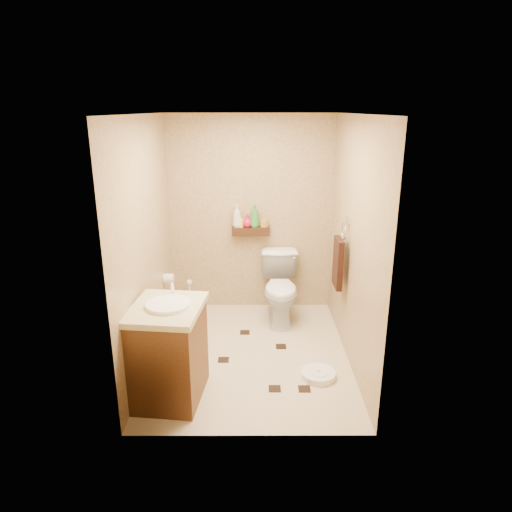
{
  "coord_description": "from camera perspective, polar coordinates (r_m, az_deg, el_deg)",
  "views": [
    {
      "loc": [
        0.05,
        -4.22,
        2.45
      ],
      "look_at": [
        0.06,
        0.25,
        1.0
      ],
      "focal_mm": 32.0,
      "sensor_mm": 36.0,
      "label": 1
    }
  ],
  "objects": [
    {
      "name": "wall_front",
      "position": [
        3.22,
        -0.98,
        -4.81
      ],
      "size": [
        2.0,
        0.04,
        2.4
      ],
      "primitive_type": "cube",
      "color": "tan",
      "rests_on": "ground"
    },
    {
      "name": "bathroom_scale",
      "position": [
        4.53,
        7.79,
        -14.44
      ],
      "size": [
        0.38,
        0.38,
        0.07
      ],
      "rotation": [
        0.0,
        0.0,
        -0.18
      ],
      "color": "white",
      "rests_on": "ground"
    },
    {
      "name": "towel_ring",
      "position": [
        4.79,
        10.27,
        -0.58
      ],
      "size": [
        0.12,
        0.3,
        0.76
      ],
      "color": "silver",
      "rests_on": "wall_right"
    },
    {
      "name": "bottle_d",
      "position": [
        5.53,
        -0.18,
        5.02
      ],
      "size": [
        0.11,
        0.11,
        0.27
      ],
      "primitive_type": "imported",
      "rotation": [
        0.0,
        0.0,
        3.07
      ],
      "color": "#2E8B2E",
      "rests_on": "wall_shelf"
    },
    {
      "name": "wall_back",
      "position": [
        5.61,
        -0.63,
        5.13
      ],
      "size": [
        2.0,
        0.04,
        2.4
      ],
      "primitive_type": "cube",
      "color": "tan",
      "rests_on": "ground"
    },
    {
      "name": "wall_right",
      "position": [
        4.5,
        12.08,
        1.49
      ],
      "size": [
        0.04,
        2.5,
        2.4
      ],
      "primitive_type": "cube",
      "color": "tan",
      "rests_on": "ground"
    },
    {
      "name": "floor_accents",
      "position": [
        4.85,
        -0.46,
        -12.29
      ],
      "size": [
        1.2,
        1.31,
        0.01
      ],
      "color": "black",
      "rests_on": "ground"
    },
    {
      "name": "ground",
      "position": [
        4.88,
        -0.7,
        -12.14
      ],
      "size": [
        2.5,
        2.5,
        0.0
      ],
      "primitive_type": "plane",
      "color": "beige",
      "rests_on": "ground"
    },
    {
      "name": "toilet",
      "position": [
        5.46,
        3.12,
        -4.08
      ],
      "size": [
        0.46,
        0.79,
        0.8
      ],
      "primitive_type": "imported",
      "rotation": [
        0.0,
        0.0,
        0.01
      ],
      "color": "white",
      "rests_on": "ground"
    },
    {
      "name": "wall_left",
      "position": [
        4.52,
        -13.54,
        1.46
      ],
      "size": [
        0.04,
        2.5,
        2.4
      ],
      "primitive_type": "cube",
      "color": "tan",
      "rests_on": "ground"
    },
    {
      "name": "toilet_brush",
      "position": [
        5.82,
        -8.24,
        -5.47
      ],
      "size": [
        0.1,
        0.1,
        0.42
      ],
      "color": "#196365",
      "rests_on": "ground"
    },
    {
      "name": "bottle_c",
      "position": [
        5.54,
        -1.11,
        4.44
      ],
      "size": [
        0.15,
        0.15,
        0.16
      ],
      "primitive_type": "imported",
      "rotation": [
        0.0,
        0.0,
        4.47
      ],
      "color": "#BC163A",
      "rests_on": "wall_shelf"
    },
    {
      "name": "bottle_b",
      "position": [
        5.55,
        -1.89,
        4.36
      ],
      "size": [
        0.09,
        0.09,
        0.14
      ],
      "primitive_type": "imported",
      "rotation": [
        0.0,
        0.0,
        4.26
      ],
      "color": "yellow",
      "rests_on": "wall_shelf"
    },
    {
      "name": "wall_shelf",
      "position": [
        5.57,
        -0.63,
        3.14
      ],
      "size": [
        0.46,
        0.14,
        0.1
      ],
      "primitive_type": "cube",
      "color": "#3E1F10",
      "rests_on": "wall_back"
    },
    {
      "name": "toilet_paper",
      "position": [
        5.3,
        -10.89,
        -2.75
      ],
      "size": [
        0.12,
        0.11,
        0.12
      ],
      "color": "white",
      "rests_on": "wall_left"
    },
    {
      "name": "vanity",
      "position": [
        4.1,
        -10.84,
        -11.55
      ],
      "size": [
        0.66,
        0.77,
        1.0
      ],
      "rotation": [
        0.0,
        0.0,
        -0.11
      ],
      "color": "brown",
      "rests_on": "ground"
    },
    {
      "name": "ceiling",
      "position": [
        4.22,
        -0.83,
        17.34
      ],
      "size": [
        2.0,
        2.5,
        0.02
      ],
      "primitive_type": "cube",
      "color": "silver",
      "rests_on": "wall_back"
    },
    {
      "name": "bottle_e",
      "position": [
        5.54,
        1.06,
        4.38
      ],
      "size": [
        0.09,
        0.09,
        0.15
      ],
      "primitive_type": "imported",
      "rotation": [
        0.0,
        0.0,
        0.83
      ],
      "color": "#C49041",
      "rests_on": "wall_shelf"
    },
    {
      "name": "bottle_a",
      "position": [
        5.53,
        -2.39,
        5.05
      ],
      "size": [
        0.14,
        0.14,
        0.28
      ],
      "primitive_type": "imported",
      "rotation": [
        0.0,
        0.0,
        5.14
      ],
      "color": "silver",
      "rests_on": "wall_shelf"
    }
  ]
}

